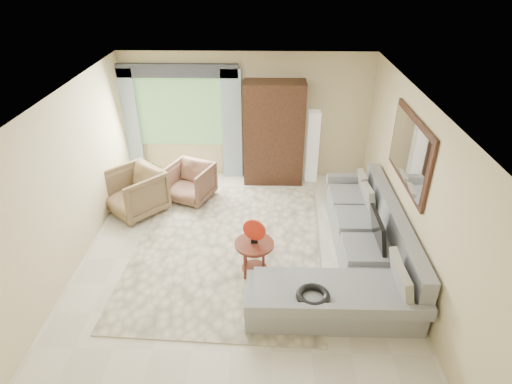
{
  "coord_description": "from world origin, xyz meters",
  "views": [
    {
      "loc": [
        0.39,
        -5.32,
        4.31
      ],
      "look_at": [
        0.25,
        0.35,
        1.05
      ],
      "focal_mm": 30.0,
      "sensor_mm": 36.0,
      "label": 1
    }
  ],
  "objects_px": {
    "armchair_right": "(190,182)",
    "armchair_left": "(135,192)",
    "sectional_sofa": "(357,255)",
    "armoire": "(274,134)",
    "potted_plant": "(152,172)",
    "floor_lamp": "(312,146)",
    "coffee_table": "(254,258)",
    "tv_screen": "(378,230)"
  },
  "relations": [
    {
      "from": "potted_plant",
      "to": "floor_lamp",
      "type": "bearing_deg",
      "value": 4.62
    },
    {
      "from": "coffee_table",
      "to": "floor_lamp",
      "type": "xyz_separation_m",
      "value": [
        1.11,
        3.09,
        0.45
      ]
    },
    {
      "from": "sectional_sofa",
      "to": "potted_plant",
      "type": "relative_size",
      "value": 6.66
    },
    {
      "from": "sectional_sofa",
      "to": "armoire",
      "type": "relative_size",
      "value": 1.65
    },
    {
      "from": "sectional_sofa",
      "to": "armchair_right",
      "type": "height_order",
      "value": "sectional_sofa"
    },
    {
      "from": "armchair_left",
      "to": "armchair_right",
      "type": "xyz_separation_m",
      "value": [
        0.93,
        0.5,
        -0.06
      ]
    },
    {
      "from": "armchair_right",
      "to": "armchair_left",
      "type": "bearing_deg",
      "value": -129.25
    },
    {
      "from": "coffee_table",
      "to": "armoire",
      "type": "relative_size",
      "value": 0.28
    },
    {
      "from": "sectional_sofa",
      "to": "armoire",
      "type": "distance_m",
      "value": 3.24
    },
    {
      "from": "tv_screen",
      "to": "armchair_left",
      "type": "xyz_separation_m",
      "value": [
        -4.04,
        1.53,
        -0.3
      ]
    },
    {
      "from": "armchair_right",
      "to": "sectional_sofa",
      "type": "bearing_deg",
      "value": -13.37
    },
    {
      "from": "potted_plant",
      "to": "armoire",
      "type": "xyz_separation_m",
      "value": [
        2.5,
        0.21,
        0.79
      ]
    },
    {
      "from": "sectional_sofa",
      "to": "tv_screen",
      "type": "xyz_separation_m",
      "value": [
        0.27,
        0.03,
        0.44
      ]
    },
    {
      "from": "armchair_right",
      "to": "armoire",
      "type": "height_order",
      "value": "armoire"
    },
    {
      "from": "potted_plant",
      "to": "armoire",
      "type": "distance_m",
      "value": 2.63
    },
    {
      "from": "tv_screen",
      "to": "armoire",
      "type": "xyz_separation_m",
      "value": [
        -1.5,
        2.86,
        0.33
      ]
    },
    {
      "from": "armchair_left",
      "to": "armoire",
      "type": "relative_size",
      "value": 0.44
    },
    {
      "from": "tv_screen",
      "to": "potted_plant",
      "type": "distance_m",
      "value": 4.83
    },
    {
      "from": "sectional_sofa",
      "to": "tv_screen",
      "type": "bearing_deg",
      "value": 7.02
    },
    {
      "from": "floor_lamp",
      "to": "armoire",
      "type": "bearing_deg",
      "value": -175.71
    },
    {
      "from": "armchair_left",
      "to": "potted_plant",
      "type": "relative_size",
      "value": 1.79
    },
    {
      "from": "potted_plant",
      "to": "coffee_table",
      "type": "bearing_deg",
      "value": -52.2
    },
    {
      "from": "sectional_sofa",
      "to": "armchair_right",
      "type": "distance_m",
      "value": 3.51
    },
    {
      "from": "potted_plant",
      "to": "floor_lamp",
      "type": "xyz_separation_m",
      "value": [
        3.3,
        0.27,
        0.49
      ]
    },
    {
      "from": "floor_lamp",
      "to": "coffee_table",
      "type": "bearing_deg",
      "value": -109.71
    },
    {
      "from": "armoire",
      "to": "sectional_sofa",
      "type": "bearing_deg",
      "value": -66.94
    },
    {
      "from": "armchair_left",
      "to": "armchair_right",
      "type": "relative_size",
      "value": 1.16
    },
    {
      "from": "tv_screen",
      "to": "armchair_left",
      "type": "bearing_deg",
      "value": 159.22
    },
    {
      "from": "sectional_sofa",
      "to": "coffee_table",
      "type": "xyz_separation_m",
      "value": [
        -1.54,
        -0.14,
        0.02
      ]
    },
    {
      "from": "sectional_sofa",
      "to": "armchair_left",
      "type": "xyz_separation_m",
      "value": [
        -3.77,
        1.57,
        0.14
      ]
    },
    {
      "from": "potted_plant",
      "to": "armchair_right",
      "type": "bearing_deg",
      "value": -35.22
    },
    {
      "from": "armoire",
      "to": "coffee_table",
      "type": "bearing_deg",
      "value": -95.81
    },
    {
      "from": "potted_plant",
      "to": "floor_lamp",
      "type": "distance_m",
      "value": 3.35
    },
    {
      "from": "armoire",
      "to": "floor_lamp",
      "type": "distance_m",
      "value": 0.86
    },
    {
      "from": "tv_screen",
      "to": "armchair_right",
      "type": "bearing_deg",
      "value": 146.89
    },
    {
      "from": "potted_plant",
      "to": "sectional_sofa",
      "type": "bearing_deg",
      "value": -35.76
    },
    {
      "from": "tv_screen",
      "to": "armchair_right",
      "type": "height_order",
      "value": "tv_screen"
    },
    {
      "from": "coffee_table",
      "to": "armchair_right",
      "type": "xyz_separation_m",
      "value": [
        -1.3,
        2.2,
        0.06
      ]
    },
    {
      "from": "potted_plant",
      "to": "armchair_left",
      "type": "bearing_deg",
      "value": -91.81
    },
    {
      "from": "armchair_left",
      "to": "floor_lamp",
      "type": "distance_m",
      "value": 3.63
    },
    {
      "from": "armchair_left",
      "to": "potted_plant",
      "type": "xyz_separation_m",
      "value": [
        0.04,
        1.13,
        -0.16
      ]
    },
    {
      "from": "armoire",
      "to": "floor_lamp",
      "type": "height_order",
      "value": "armoire"
    }
  ]
}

